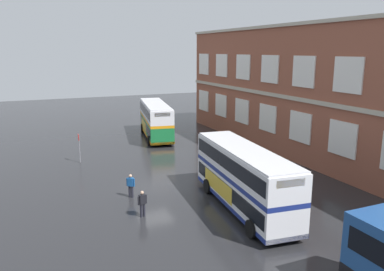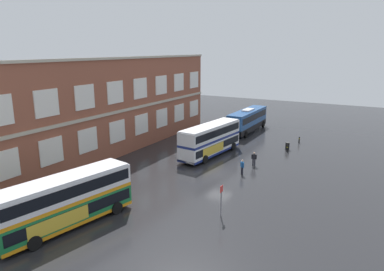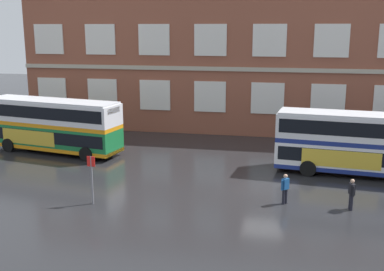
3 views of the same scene
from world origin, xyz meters
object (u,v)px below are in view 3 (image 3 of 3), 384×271
at_px(waiting_passenger, 352,193).
at_px(second_passenger, 285,188).
at_px(double_decker_middle, 363,143).
at_px(double_decker_near, 52,125).
at_px(bus_stand_flag, 92,175).

xyz_separation_m(waiting_passenger, second_passenger, (-3.45, 0.17, 0.00)).
height_order(double_decker_middle, second_passenger, double_decker_middle).
bearing_deg(double_decker_near, second_passenger, -23.63).
height_order(double_decker_near, second_passenger, double_decker_near).
distance_m(double_decker_near, second_passenger, 19.36).
bearing_deg(double_decker_middle, double_decker_near, 176.22).
distance_m(double_decker_near, waiting_passenger, 22.62).
distance_m(second_passenger, bus_stand_flag, 10.53).
xyz_separation_m(double_decker_middle, waiting_passenger, (-1.38, -6.43, -1.22)).
height_order(double_decker_near, bus_stand_flag, double_decker_near).
bearing_deg(second_passenger, double_decker_near, 156.37).
bearing_deg(second_passenger, double_decker_middle, 52.35).
bearing_deg(waiting_passenger, second_passenger, 177.22).
xyz_separation_m(double_decker_middle, second_passenger, (-4.83, -6.26, -1.22)).
xyz_separation_m(double_decker_middle, bus_stand_flag, (-15.12, -8.36, -0.51)).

